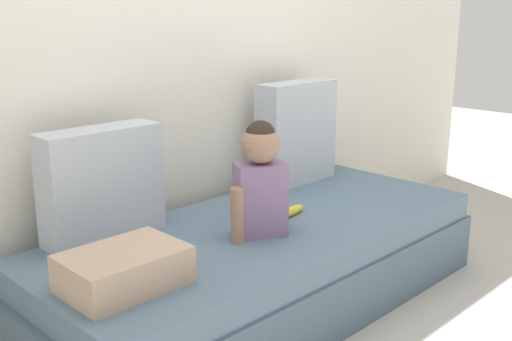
{
  "coord_description": "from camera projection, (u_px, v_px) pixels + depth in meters",
  "views": [
    {
      "loc": [
        -1.82,
        -1.76,
        1.31
      ],
      "look_at": [
        -0.06,
        0.0,
        0.65
      ],
      "focal_mm": 42.61,
      "sensor_mm": 36.0,
      "label": 1
    }
  ],
  "objects": [
    {
      "name": "throw_pillow_left",
      "position": [
        102.0,
        184.0,
        2.46
      ],
      "size": [
        0.5,
        0.16,
        0.46
      ],
      "primitive_type": "cube",
      "color": "#B2BCC6",
      "rests_on": "couch"
    },
    {
      "name": "couch",
      "position": [
        265.0,
        265.0,
        2.73
      ],
      "size": [
        2.15,
        0.89,
        0.4
      ],
      "color": "#495F70",
      "rests_on": "ground"
    },
    {
      "name": "ground_plane",
      "position": [
        265.0,
        305.0,
        2.78
      ],
      "size": [
        12.0,
        12.0,
        0.0
      ],
      "primitive_type": "plane",
      "color": "#B2ADA3"
    },
    {
      "name": "banana",
      "position": [
        292.0,
        211.0,
        2.78
      ],
      "size": [
        0.17,
        0.07,
        0.04
      ],
      "primitive_type": "ellipsoid",
      "rotation": [
        0.0,
        0.0,
        0.14
      ],
      "color": "yellow",
      "rests_on": "couch"
    },
    {
      "name": "folded_blanket",
      "position": [
        124.0,
        269.0,
        2.04
      ],
      "size": [
        0.4,
        0.28,
        0.13
      ],
      "primitive_type": "cube",
      "color": "tan",
      "rests_on": "couch"
    },
    {
      "name": "toddler",
      "position": [
        260.0,
        178.0,
        2.49
      ],
      "size": [
        0.32,
        0.21,
        0.48
      ],
      "color": "gray",
      "rests_on": "couch"
    },
    {
      "name": "back_wall",
      "position": [
        178.0,
        17.0,
        2.85
      ],
      "size": [
        5.35,
        0.1,
        2.55
      ],
      "primitive_type": "cube",
      "color": "silver",
      "rests_on": "ground"
    },
    {
      "name": "throw_pillow_right",
      "position": [
        296.0,
        133.0,
        3.25
      ],
      "size": [
        0.48,
        0.16,
        0.54
      ],
      "primitive_type": "cube",
      "color": "#B2BCC6",
      "rests_on": "couch"
    }
  ]
}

